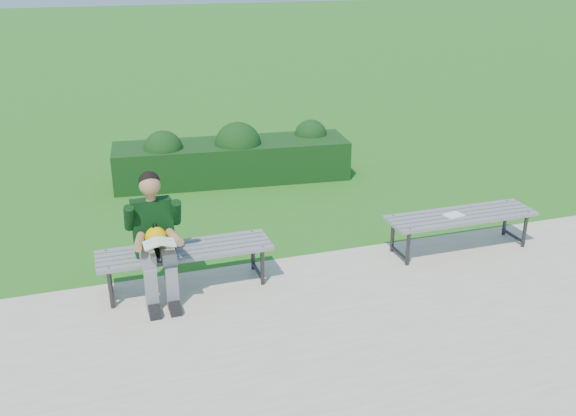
{
  "coord_description": "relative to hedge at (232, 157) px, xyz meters",
  "views": [
    {
      "loc": [
        -1.96,
        -6.38,
        3.32
      ],
      "look_at": [
        0.08,
        -0.19,
        0.72
      ],
      "focal_mm": 40.0,
      "sensor_mm": 36.0,
      "label": 1
    }
  ],
  "objects": [
    {
      "name": "ground",
      "position": [
        -0.2,
        -2.96,
        -0.37
      ],
      "size": [
        80.0,
        80.0,
        0.0
      ],
      "color": "#337C21",
      "rests_on": "ground"
    },
    {
      "name": "walkway",
      "position": [
        -0.2,
        -4.71,
        -0.36
      ],
      "size": [
        30.0,
        3.5,
        0.02
      ],
      "color": "#B9AD9C",
      "rests_on": "ground"
    },
    {
      "name": "hedge",
      "position": [
        0.0,
        0.0,
        0.0
      ],
      "size": [
        3.67,
        1.27,
        0.93
      ],
      "color": "#133C16",
      "rests_on": "ground"
    },
    {
      "name": "bench_left",
      "position": [
        -1.3,
        -3.29,
        0.04
      ],
      "size": [
        1.8,
        0.5,
        0.46
      ],
      "color": "gray",
      "rests_on": "walkway"
    },
    {
      "name": "bench_right",
      "position": [
        1.94,
        -3.37,
        0.04
      ],
      "size": [
        1.8,
        0.5,
        0.46
      ],
      "color": "gray",
      "rests_on": "walkway"
    },
    {
      "name": "seated_boy",
      "position": [
        -1.6,
        -3.39,
        0.34
      ],
      "size": [
        0.56,
        0.76,
        1.31
      ],
      "color": "slate",
      "rests_on": "walkway"
    },
    {
      "name": "paper_sheet",
      "position": [
        1.84,
        -3.37,
        0.1
      ],
      "size": [
        0.24,
        0.19,
        0.01
      ],
      "color": "white",
      "rests_on": "bench_right"
    }
  ]
}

